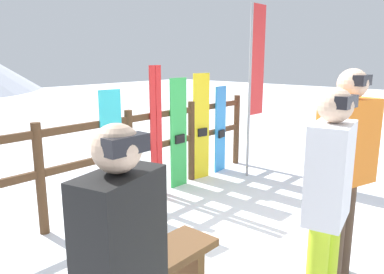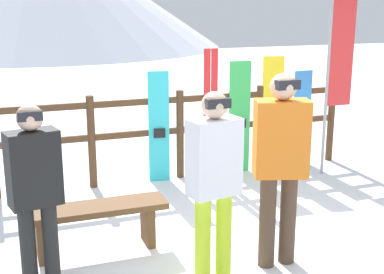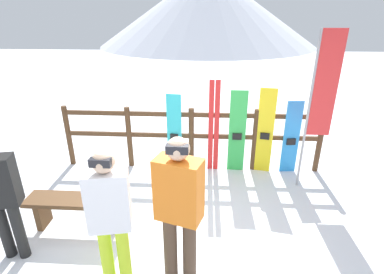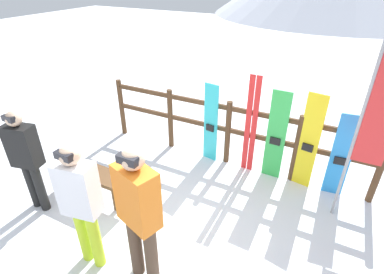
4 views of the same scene
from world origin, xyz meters
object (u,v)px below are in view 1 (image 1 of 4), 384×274
object	(u,v)px
person_white	(328,196)
snowboard_cyan	(112,152)
snowboard_green	(179,134)
snowboard_yellow	(201,127)
snowboard_blue	(220,130)
person_black	(122,273)
rental_flag	(255,73)
ski_pair_red	(156,132)
person_orange	(346,162)

from	to	relation	value
person_white	snowboard_cyan	bearing A→B (deg)	83.10
snowboard_green	snowboard_yellow	bearing A→B (deg)	0.00
snowboard_blue	person_black	bearing A→B (deg)	-148.52
person_black	snowboard_blue	distance (m)	4.50
person_white	snowboard_yellow	xyz separation A→B (m)	(1.97, 2.70, -0.17)
snowboard_green	rental_flag	world-z (taller)	rental_flag
ski_pair_red	snowboard_green	distance (m)	0.44
person_orange	rental_flag	xyz separation A→B (m)	(1.97, 2.09, 0.58)
person_black	snowboard_cyan	world-z (taller)	person_black
person_white	person_black	bearing A→B (deg)	165.55
snowboard_cyan	ski_pair_red	bearing A→B (deg)	0.27
ski_pair_red	snowboard_blue	bearing A→B (deg)	-0.14
snowboard_yellow	person_white	bearing A→B (deg)	-126.16
snowboard_yellow	snowboard_blue	distance (m)	0.49
snowboard_cyan	snowboard_blue	xyz separation A→B (m)	(2.13, -0.00, -0.04)
snowboard_yellow	snowboard_cyan	bearing A→B (deg)	-180.00
snowboard_blue	rental_flag	xyz separation A→B (m)	(0.19, -0.49, 0.91)
snowboard_yellow	person_orange	bearing A→B (deg)	-116.78
snowboard_cyan	ski_pair_red	distance (m)	0.73
person_black	ski_pair_red	bearing A→B (deg)	44.09
person_black	snowboard_green	distance (m)	3.70
snowboard_blue	snowboard_cyan	bearing A→B (deg)	180.00
person_orange	person_white	bearing A→B (deg)	-169.14
person_orange	ski_pair_red	world-z (taller)	person_orange
person_orange	snowboard_blue	world-z (taller)	person_orange
ski_pair_red	rental_flag	bearing A→B (deg)	-17.06
snowboard_green	snowboard_yellow	distance (m)	0.50
person_white	person_orange	size ratio (longest dim) A/B	0.95
person_white	snowboard_blue	distance (m)	3.66
rental_flag	person_white	bearing A→B (deg)	-140.04
snowboard_blue	person_orange	bearing A→B (deg)	-124.69
person_white	snowboard_blue	bearing A→B (deg)	47.72
snowboard_blue	rental_flag	world-z (taller)	rental_flag
person_orange	snowboard_green	distance (m)	2.70
snowboard_cyan	snowboard_yellow	size ratio (longest dim) A/B	0.92
snowboard_green	snowboard_blue	world-z (taller)	snowboard_green
snowboard_cyan	person_orange	bearing A→B (deg)	-82.26
ski_pair_red	snowboard_blue	xyz separation A→B (m)	(1.41, -0.00, -0.18)
person_black	person_white	xyz separation A→B (m)	(1.38, -0.35, 0.04)
snowboard_green	snowboard_blue	xyz separation A→B (m)	(0.98, -0.00, -0.09)
ski_pair_red	snowboard_green	size ratio (longest dim) A/B	1.11
person_white	ski_pair_red	distance (m)	2.90
ski_pair_red	rental_flag	xyz separation A→B (m)	(1.59, -0.49, 0.73)
snowboard_cyan	person_black	bearing A→B (deg)	-125.98
ski_pair_red	person_black	bearing A→B (deg)	-135.91
person_white	snowboard_yellow	bearing A→B (deg)	53.84
snowboard_cyan	snowboard_green	world-z (taller)	snowboard_green
snowboard_blue	snowboard_yellow	bearing A→B (deg)	179.98
snowboard_yellow	snowboard_blue	xyz separation A→B (m)	(0.48, -0.00, -0.11)
person_orange	ski_pair_red	distance (m)	2.61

